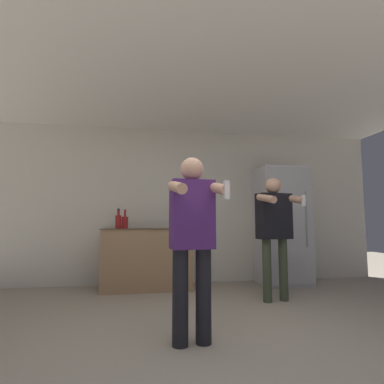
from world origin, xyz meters
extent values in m
plane|color=gray|center=(0.00, 0.00, 0.00)|extent=(14.00, 14.00, 0.00)
cube|color=beige|center=(0.00, 3.01, 1.27)|extent=(7.00, 0.06, 2.55)
cube|color=silver|center=(0.00, 1.49, 2.57)|extent=(7.00, 3.50, 0.05)
cube|color=silver|center=(1.71, 2.68, 0.95)|extent=(0.77, 0.61, 1.89)
cube|color=#B6B6BB|center=(1.71, 2.36, 0.95)|extent=(0.74, 0.01, 1.81)
cylinder|color=#99999E|center=(1.96, 2.34, 1.04)|extent=(0.02, 0.02, 0.85)
cube|color=#997551|center=(-0.48, 2.66, 0.44)|extent=(1.30, 0.64, 0.89)
cube|color=brown|center=(-0.48, 2.66, 0.89)|extent=(1.33, 0.67, 0.01)
cylinder|color=silver|center=(0.03, 2.61, 0.97)|extent=(0.07, 0.07, 0.15)
cylinder|color=silver|center=(0.03, 2.61, 1.09)|extent=(0.02, 0.02, 0.09)
sphere|color=black|center=(0.03, 2.61, 1.13)|extent=(0.03, 0.03, 0.03)
cylinder|color=maroon|center=(-0.81, 2.61, 0.98)|extent=(0.09, 0.09, 0.17)
cylinder|color=maroon|center=(-0.81, 2.61, 1.12)|extent=(0.03, 0.03, 0.09)
sphere|color=maroon|center=(-0.81, 2.61, 1.16)|extent=(0.03, 0.03, 0.03)
cylinder|color=maroon|center=(-0.91, 2.61, 0.99)|extent=(0.09, 0.09, 0.19)
cylinder|color=maroon|center=(-0.91, 2.61, 1.13)|extent=(0.04, 0.04, 0.08)
sphere|color=black|center=(-0.91, 2.61, 1.17)|extent=(0.04, 0.04, 0.04)
cylinder|color=black|center=(-0.23, 0.52, 0.39)|extent=(0.13, 0.13, 0.77)
cylinder|color=black|center=(-0.03, 0.54, 0.39)|extent=(0.13, 0.13, 0.77)
cube|color=#4C236B|center=(-0.13, 0.53, 1.06)|extent=(0.38, 0.23, 0.58)
sphere|color=tan|center=(-0.13, 0.53, 1.45)|extent=(0.20, 0.20, 0.20)
cylinder|color=tan|center=(-0.28, 0.33, 1.27)|extent=(0.12, 0.39, 0.15)
cylinder|color=tan|center=(0.06, 0.36, 1.27)|extent=(0.12, 0.39, 0.15)
cube|color=white|center=(0.07, 0.17, 1.23)|extent=(0.04, 0.04, 0.14)
cylinder|color=#38422D|center=(1.00, 1.65, 0.39)|extent=(0.11, 0.11, 0.78)
cylinder|color=#38422D|center=(1.24, 1.69, 0.39)|extent=(0.11, 0.11, 0.78)
cube|color=black|center=(1.12, 1.67, 1.07)|extent=(0.46, 0.27, 0.58)
sphere|color=tan|center=(1.12, 1.67, 1.46)|extent=(0.21, 0.21, 0.21)
cylinder|color=tan|center=(0.94, 1.48, 1.28)|extent=(0.14, 0.35, 0.14)
cylinder|color=tan|center=(1.35, 1.55, 1.28)|extent=(0.14, 0.35, 0.14)
cube|color=white|center=(1.38, 1.39, 1.25)|extent=(0.04, 0.04, 0.14)
camera|label=1|loc=(-0.53, -1.98, 1.00)|focal=28.00mm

